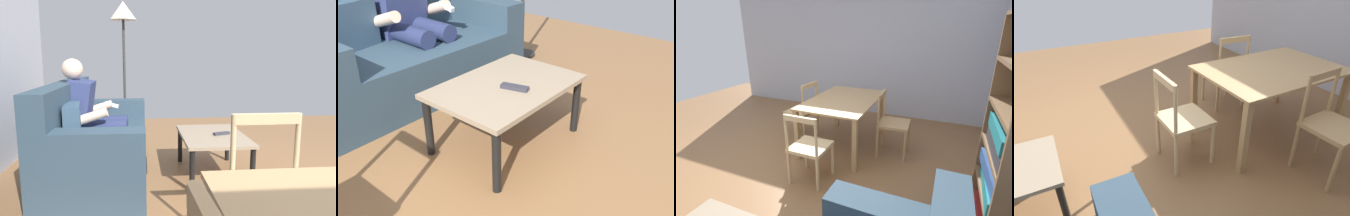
% 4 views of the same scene
% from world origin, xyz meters
% --- Properties ---
extents(ground_plane, '(8.08, 8.08, 0.00)m').
position_xyz_m(ground_plane, '(0.00, 0.00, 0.00)').
color(ground_plane, brown).
extents(dining_table, '(1.41, 0.95, 0.75)m').
position_xyz_m(dining_table, '(-1.38, 0.60, 0.64)').
color(dining_table, tan).
rests_on(dining_table, ground_plane).
extents(dining_chair_near_wall, '(0.44, 0.44, 0.92)m').
position_xyz_m(dining_chair_near_wall, '(-1.38, 1.34, 0.47)').
color(dining_chair_near_wall, tan).
rests_on(dining_chair_near_wall, ground_plane).
extents(dining_chair_facing_couch, '(0.42, 0.42, 0.88)m').
position_xyz_m(dining_chair_facing_couch, '(-0.35, 0.60, 0.44)').
color(dining_chair_facing_couch, '#D1B27F').
rests_on(dining_chair_facing_couch, ground_plane).
extents(dining_chair_by_doorway, '(0.45, 0.45, 0.93)m').
position_xyz_m(dining_chair_by_doorway, '(-1.38, -0.15, 0.45)').
color(dining_chair_by_doorway, tan).
rests_on(dining_chair_by_doorway, ground_plane).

